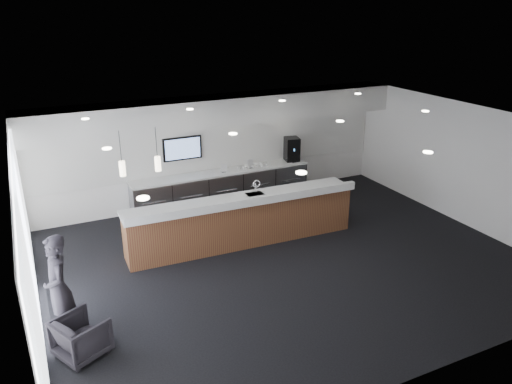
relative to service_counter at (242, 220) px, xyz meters
name	(u,v)px	position (x,y,z in m)	size (l,w,h in m)	color
ground	(286,261)	(0.48, -1.22, -0.57)	(10.00, 10.00, 0.00)	black
ceiling	(289,126)	(0.48, -1.22, 2.43)	(10.00, 8.00, 0.02)	black
back_wall	(217,149)	(0.48, 2.78, 0.93)	(10.00, 0.02, 3.00)	white
left_wall	(24,245)	(-4.52, -1.22, 0.93)	(0.02, 8.00, 3.00)	white
right_wall	(464,165)	(5.48, -1.22, 0.93)	(0.02, 8.00, 3.00)	white
soffit_bulkhead	(222,110)	(0.48, 2.33, 2.08)	(10.00, 0.90, 0.70)	silver
alcove_panel	(217,145)	(0.48, 2.75, 1.03)	(9.80, 0.06, 1.40)	silver
window_blinds_wall	(27,244)	(-4.48, -1.22, 0.93)	(0.04, 7.36, 2.55)	white
back_credenza	(222,188)	(0.48, 2.42, -0.10)	(5.06, 0.66, 0.95)	gray
wall_tv	(182,148)	(-0.52, 2.69, 1.08)	(1.05, 0.08, 0.62)	black
pendant_left	(161,167)	(-1.92, -0.42, 1.68)	(0.12, 0.12, 0.30)	#FFECC6
pendant_right	(125,172)	(-2.62, -0.42, 1.68)	(0.12, 0.12, 0.30)	#FFECC6
ceiling_can_lights	(289,127)	(0.48, -1.22, 2.40)	(7.00, 5.00, 0.02)	white
service_counter	(242,220)	(0.00, 0.00, 0.00)	(5.44, 1.08, 1.49)	#592C1D
coffee_machine	(292,149)	(2.68, 2.47, 0.71)	(0.47, 0.55, 0.68)	black
info_sign_left	(224,168)	(0.51, 2.33, 0.49)	(0.16, 0.02, 0.22)	silver
info_sign_right	(250,164)	(1.29, 2.34, 0.50)	(0.19, 0.02, 0.25)	silver
armchair	(81,337)	(-3.92, -2.50, -0.24)	(0.72, 0.74, 0.67)	black
lounge_guest	(59,288)	(-4.12, -1.87, 0.35)	(0.67, 0.44, 1.84)	black
cup_0	(266,164)	(1.80, 2.34, 0.42)	(0.09, 0.09, 0.09)	white
cup_1	(262,165)	(1.66, 2.34, 0.42)	(0.09, 0.09, 0.09)	white
cup_2	(257,166)	(1.52, 2.34, 0.42)	(0.09, 0.09, 0.09)	white
cup_3	(253,166)	(1.38, 2.34, 0.42)	(0.09, 0.09, 0.09)	white
cup_4	(248,167)	(1.24, 2.34, 0.42)	(0.09, 0.09, 0.09)	white
cup_5	(244,168)	(1.10, 2.34, 0.42)	(0.09, 0.09, 0.09)	white
cup_6	(239,168)	(0.96, 2.34, 0.42)	(0.09, 0.09, 0.09)	white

